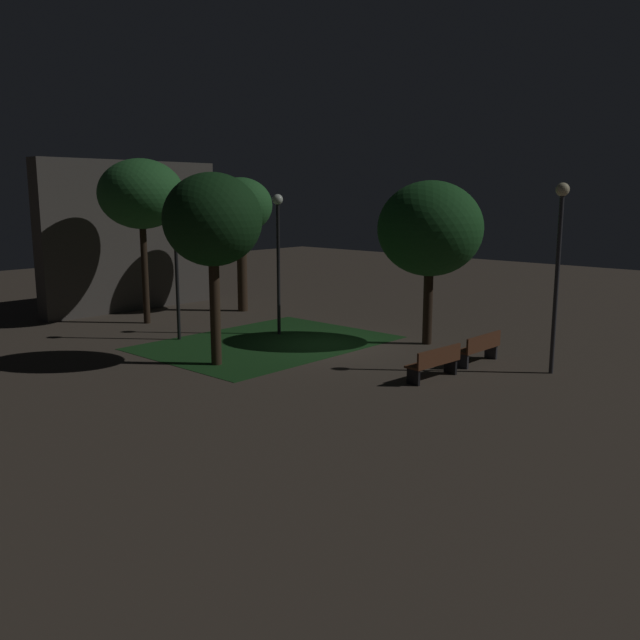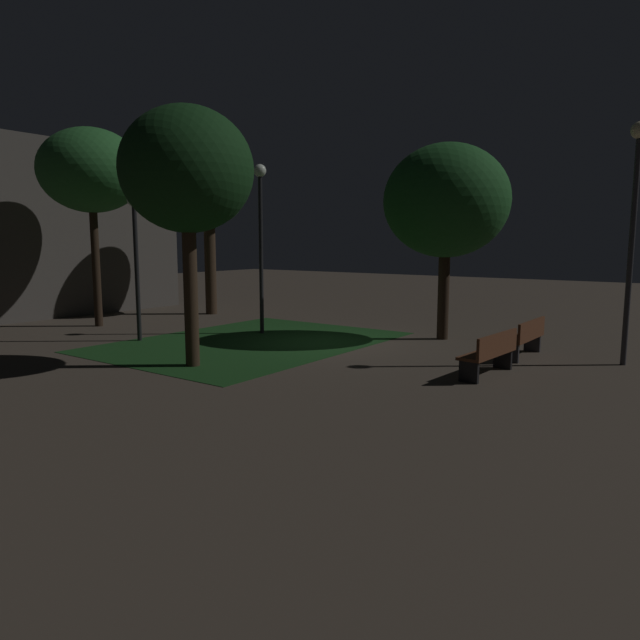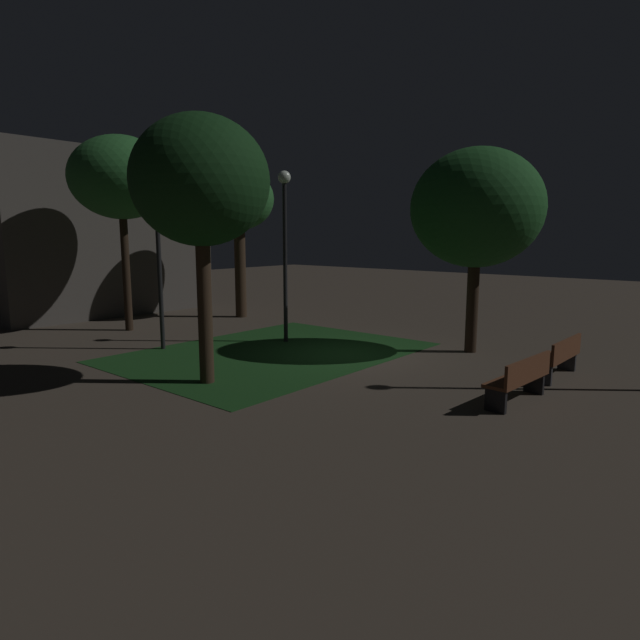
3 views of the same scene
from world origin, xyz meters
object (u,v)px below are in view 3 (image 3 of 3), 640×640
bench_lawn_edge (560,356)px  tree_lawn_side (201,183)px  tree_tall_center (239,202)px  bench_path_side (521,378)px  tree_right_canopy (477,209)px  tree_back_left (121,178)px  lamp_post_plaza_west (158,248)px  lamp_post_near_wall (285,228)px

bench_lawn_edge → tree_lawn_side: tree_lawn_side is taller
tree_lawn_side → tree_tall_center: (6.59, 6.37, 0.17)m
bench_path_side → bench_lawn_edge: bearing=-0.0°
tree_right_canopy → tree_lawn_side: 7.08m
bench_path_side → tree_back_left: bearing=92.7°
bench_lawn_edge → tree_right_canopy: tree_right_canopy is taller
bench_lawn_edge → lamp_post_plaza_west: size_ratio=0.46×
tree_back_left → lamp_post_plaza_west: (-0.97, -3.37, -2.09)m
tree_tall_center → lamp_post_plaza_west: (-5.26, -2.75, -1.55)m
bench_path_side → tree_right_canopy: bearing=36.2°
bench_lawn_edge → tree_back_left: size_ratio=0.29×
lamp_post_near_wall → tree_back_left: bearing=110.2°
bench_path_side → bench_lawn_edge: 2.35m
bench_path_side → tree_tall_center: bearing=72.7°
tree_tall_center → bench_path_side: bearing=-107.3°
bench_lawn_edge → tree_tall_center: (1.37, 11.92, 3.81)m
tree_back_left → tree_lawn_side: 7.39m
bench_lawn_edge → tree_tall_center: 12.59m
tree_back_left → tree_tall_center: (4.30, -0.62, -0.54)m
tree_lawn_side → tree_tall_center: bearing=44.0°
tree_tall_center → lamp_post_plaza_west: tree_tall_center is taller
bench_lawn_edge → tree_back_left: tree_back_left is taller
tree_right_canopy → tree_tall_center: tree_tall_center is taller
bench_path_side → tree_back_left: (-0.59, 12.54, 4.35)m
bench_path_side → tree_tall_center: size_ratio=0.33×
bench_path_side → lamp_post_plaza_west: size_ratio=0.46×
tree_right_canopy → bench_lawn_edge: bearing=-114.8°
lamp_post_near_wall → bench_lawn_edge: bearing=-82.2°
lamp_post_plaza_west → lamp_post_near_wall: (2.89, -1.87, 0.53)m
tree_back_left → bench_path_side: bearing=-87.3°
tree_right_canopy → tree_back_left: size_ratio=0.86×
bench_path_side → tree_lawn_side: tree_lawn_side is taller
tree_right_canopy → lamp_post_near_wall: (-2.21, 4.69, -0.48)m
tree_back_left → tree_tall_center: size_ratio=1.11×
bench_path_side → tree_back_left: tree_back_left is taller
lamp_post_near_wall → tree_lawn_side: bearing=-157.6°
tree_back_left → tree_lawn_side: (-2.29, -6.99, -0.71)m
lamp_post_near_wall → tree_tall_center: bearing=62.9°
tree_right_canopy → tree_tall_center: bearing=89.0°
lamp_post_plaza_west → tree_lawn_side: bearing=-110.1°
bench_path_side → tree_right_canopy: 5.48m
tree_back_left → lamp_post_plaza_west: size_ratio=1.55×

